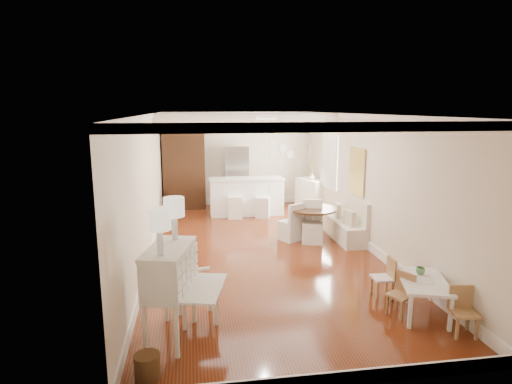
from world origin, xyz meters
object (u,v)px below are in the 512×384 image
object	(u,v)px
secretary_bureau	(170,293)
sideboard	(311,195)
kids_table	(422,297)
slip_chair_far	(290,221)
pantry_cabinet	(184,169)
gustavian_armchair	(197,287)
kids_chair_a	(400,295)
slip_chair_near	(312,222)
bar_stool_right	(263,201)
kids_chair_c	(464,312)
breakfast_counter	(247,196)
dining_table	(312,224)
fridge	(249,177)
wicker_basket	(147,367)
kids_chair_b	(383,277)
bar_stool_left	(235,201)

from	to	relation	value
secretary_bureau	sideboard	distance (m)	7.53
kids_table	slip_chair_far	distance (m)	3.86
sideboard	pantry_cabinet	bearing A→B (deg)	144.59
gustavian_armchair	kids_chair_a	xyz separation A→B (m)	(2.86, -0.30, -0.17)
gustavian_armchair	slip_chair_near	bearing A→B (deg)	-47.80
kids_table	bar_stool_right	xyz separation A→B (m)	(-1.35, 5.80, 0.19)
kids_chair_c	breakfast_counter	xyz separation A→B (m)	(-1.96, 6.81, 0.19)
kids_chair_a	breakfast_counter	world-z (taller)	breakfast_counter
dining_table	bar_stool_right	bearing A→B (deg)	109.74
secretary_bureau	fridge	size ratio (longest dim) A/B	0.69
pantry_cabinet	slip_chair_near	bearing A→B (deg)	-53.47
slip_chair_far	bar_stool_right	size ratio (longest dim) A/B	0.95
bar_stool_right	fridge	world-z (taller)	fridge
fridge	kids_chair_c	bearing A→B (deg)	-77.38
slip_chair_near	pantry_cabinet	xyz separation A→B (m)	(-2.81, 3.79, 0.69)
slip_chair_near	slip_chair_far	xyz separation A→B (m)	(-0.44, 0.23, -0.03)
secretary_bureau	slip_chair_far	xyz separation A→B (m)	(2.47, 3.84, -0.19)
wicker_basket	kids_chair_b	size ratio (longest dim) A/B	0.44
dining_table	bar_stool_left	distance (m)	2.65
secretary_bureau	sideboard	bearing A→B (deg)	74.36
kids_table	dining_table	xyz separation A→B (m)	(-0.59, 3.66, 0.11)
wicker_basket	pantry_cabinet	bearing A→B (deg)	87.69
wicker_basket	fridge	xyz separation A→B (m)	(2.23, 8.19, 0.76)
slip_chair_near	breakfast_counter	xyz separation A→B (m)	(-1.11, 2.71, 0.05)
secretary_bureau	sideboard	xyz separation A→B (m)	(3.70, 6.56, -0.16)
wicker_basket	kids_chair_a	bearing A→B (deg)	15.66
dining_table	kids_table	bearing A→B (deg)	-80.88
kids_chair_a	dining_table	world-z (taller)	dining_table
bar_stool_right	sideboard	xyz separation A→B (m)	(1.51, 0.63, 0.00)
secretary_bureau	wicker_basket	bearing A→B (deg)	-91.83
kids_table	kids_chair_b	distance (m)	0.69
kids_chair_b	bar_stool_left	bearing A→B (deg)	-158.70
secretary_bureau	slip_chair_near	distance (m)	4.63
dining_table	bar_stool_left	world-z (taller)	bar_stool_left
bar_stool_left	bar_stool_right	world-z (taller)	bar_stool_left
wicker_basket	bar_stool_left	world-z (taller)	bar_stool_left
slip_chair_far	bar_stool_right	xyz separation A→B (m)	(-0.28, 2.09, 0.02)
kids_chair_c	fridge	size ratio (longest dim) A/B	0.36
pantry_cabinet	fridge	size ratio (longest dim) A/B	1.28
kids_table	sideboard	size ratio (longest dim) A/B	1.09
pantry_cabinet	sideboard	size ratio (longest dim) A/B	2.43
breakfast_counter	kids_chair_a	bearing A→B (deg)	-77.20
kids_chair_a	bar_stool_right	size ratio (longest dim) A/B	0.69
sideboard	breakfast_counter	bearing A→B (deg)	165.05
kids_table	fridge	distance (m)	7.42
slip_chair_near	bar_stool_left	distance (m)	2.78
bar_stool_left	sideboard	xyz separation A→B (m)	(2.25, 0.58, -0.03)
secretary_bureau	sideboard	size ratio (longest dim) A/B	1.30
secretary_bureau	breakfast_counter	size ratio (longest dim) A/B	0.60
gustavian_armchair	kids_chair_a	size ratio (longest dim) A/B	1.55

